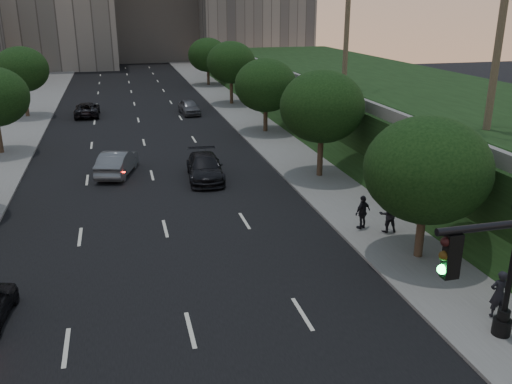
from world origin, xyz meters
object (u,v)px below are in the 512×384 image
object	(u,v)px
sedan_far_left	(87,109)
sedan_near_right	(205,167)
sedan_far_right	(189,107)
street_lamp	(512,266)
pedestrian_a	(499,294)
pedestrian_b	(388,214)
sedan_mid_left	(117,163)
pedestrian_c	(363,212)

from	to	relation	value
sedan_far_left	sedan_near_right	xyz separation A→B (m)	(7.91, -22.74, 0.08)
sedan_far_right	sedan_far_left	bearing A→B (deg)	167.98
street_lamp	sedan_far_left	bearing A→B (deg)	109.09
sedan_near_right	pedestrian_a	xyz separation A→B (m)	(7.20, -18.43, 0.27)
sedan_near_right	pedestrian_a	distance (m)	19.78
pedestrian_b	street_lamp	bearing A→B (deg)	92.17
street_lamp	pedestrian_a	bearing A→B (deg)	61.07
sedan_near_right	sedan_far_right	bearing A→B (deg)	89.22
street_lamp	pedestrian_b	world-z (taller)	street_lamp
street_lamp	sedan_far_left	size ratio (longest dim) A/B	1.14
sedan_far_right	pedestrian_b	distance (m)	32.47
sedan_mid_left	pedestrian_a	world-z (taller)	pedestrian_a
pedestrian_a	sedan_near_right	bearing A→B (deg)	-55.81
sedan_far_left	sedan_near_right	size ratio (longest dim) A/B	0.94
sedan_mid_left	pedestrian_c	distance (m)	16.82
sedan_far_right	pedestrian_c	world-z (taller)	pedestrian_c
sedan_near_right	pedestrian_c	size ratio (longest dim) A/B	3.13
street_lamp	pedestrian_a	distance (m)	1.95
street_lamp	pedestrian_a	xyz separation A→B (m)	(0.53, 0.97, -1.61)
street_lamp	sedan_far_right	bearing A→B (deg)	96.68
pedestrian_b	sedan_mid_left	bearing A→B (deg)	-42.29
sedan_near_right	pedestrian_c	bearing A→B (deg)	-54.74
pedestrian_c	pedestrian_b	bearing A→B (deg)	121.49
sedan_mid_left	sedan_far_left	xyz separation A→B (m)	(-2.61, 20.35, -0.11)
pedestrian_c	sedan_mid_left	bearing A→B (deg)	-72.52
pedestrian_b	pedestrian_c	world-z (taller)	pedestrian_b
pedestrian_b	sedan_far_left	bearing A→B (deg)	-61.48
sedan_far_right	pedestrian_b	world-z (taller)	pedestrian_b
pedestrian_a	pedestrian_b	distance (m)	7.72
sedan_far_left	sedan_near_right	distance (m)	24.08
street_lamp	sedan_mid_left	bearing A→B (deg)	118.79
sedan_far_left	sedan_far_right	bearing A→B (deg)	172.40
sedan_mid_left	pedestrian_a	xyz separation A→B (m)	(12.51, -20.82, 0.23)
pedestrian_c	pedestrian_a	bearing A→B (deg)	73.15
sedan_far_right	pedestrian_c	distance (m)	31.67
street_lamp	pedestrian_b	bearing A→B (deg)	87.70
street_lamp	pedestrian_c	distance (m)	9.51
pedestrian_b	sedan_near_right	bearing A→B (deg)	-52.29
pedestrian_a	street_lamp	bearing A→B (deg)	73.91
sedan_mid_left	pedestrian_b	world-z (taller)	pedestrian_b
sedan_near_right	pedestrian_b	distance (m)	12.80
pedestrian_a	pedestrian_c	xyz separation A→B (m)	(-1.18, 8.38, -0.04)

